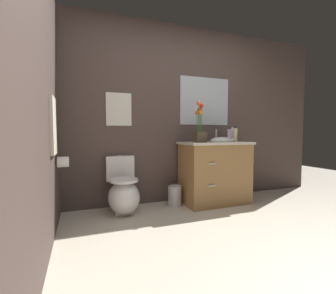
{
  "coord_description": "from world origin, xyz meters",
  "views": [
    {
      "loc": [
        -1.25,
        -1.47,
        0.99
      ],
      "look_at": [
        -0.21,
        1.32,
        0.8
      ],
      "focal_mm": 25.23,
      "sensor_mm": 36.0,
      "label": 1
    }
  ],
  "objects_px": {
    "trash_bin": "(175,196)",
    "wall_mirror": "(205,101)",
    "lotion_bottle": "(229,135)",
    "wall_poster": "(119,109)",
    "flower_vase": "(200,130)",
    "hand_wash_bottle": "(232,135)",
    "hanging_towel": "(53,126)",
    "vanity_cabinet": "(215,172)",
    "toilet": "(123,193)",
    "toilet_paper_roll": "(63,162)",
    "soap_bottle": "(235,135)"
  },
  "relations": [
    {
      "from": "vanity_cabinet",
      "to": "toilet_paper_roll",
      "type": "bearing_deg",
      "value": -174.96
    },
    {
      "from": "lotion_bottle",
      "to": "flower_vase",
      "type": "bearing_deg",
      "value": 175.45
    },
    {
      "from": "soap_bottle",
      "to": "vanity_cabinet",
      "type": "bearing_deg",
      "value": 172.99
    },
    {
      "from": "wall_mirror",
      "to": "wall_poster",
      "type": "bearing_deg",
      "value": 180.0
    },
    {
      "from": "trash_bin",
      "to": "hanging_towel",
      "type": "height_order",
      "value": "hanging_towel"
    },
    {
      "from": "toilet_paper_roll",
      "to": "toilet",
      "type": "bearing_deg",
      "value": 16.73
    },
    {
      "from": "wall_mirror",
      "to": "toilet_paper_roll",
      "type": "distance_m",
      "value": 2.13
    },
    {
      "from": "soap_bottle",
      "to": "hand_wash_bottle",
      "type": "xyz_separation_m",
      "value": [
        0.03,
        0.11,
        -0.0
      ]
    },
    {
      "from": "hand_wash_bottle",
      "to": "hanging_towel",
      "type": "relative_size",
      "value": 0.4
    },
    {
      "from": "vanity_cabinet",
      "to": "wall_mirror",
      "type": "relative_size",
      "value": 1.29
    },
    {
      "from": "hanging_towel",
      "to": "vanity_cabinet",
      "type": "bearing_deg",
      "value": 13.82
    },
    {
      "from": "toilet",
      "to": "wall_mirror",
      "type": "relative_size",
      "value": 0.86
    },
    {
      "from": "vanity_cabinet",
      "to": "hand_wash_bottle",
      "type": "relative_size",
      "value": 4.98
    },
    {
      "from": "wall_mirror",
      "to": "hanging_towel",
      "type": "distance_m",
      "value": 2.17
    },
    {
      "from": "hand_wash_bottle",
      "to": "wall_mirror",
      "type": "xyz_separation_m",
      "value": [
        -0.34,
        0.22,
        0.5
      ]
    },
    {
      "from": "toilet",
      "to": "trash_bin",
      "type": "distance_m",
      "value": 0.71
    },
    {
      "from": "flower_vase",
      "to": "hand_wash_bottle",
      "type": "distance_m",
      "value": 0.62
    },
    {
      "from": "wall_mirror",
      "to": "toilet_paper_roll",
      "type": "height_order",
      "value": "wall_mirror"
    },
    {
      "from": "vanity_cabinet",
      "to": "trash_bin",
      "type": "distance_m",
      "value": 0.66
    },
    {
      "from": "soap_bottle",
      "to": "hanging_towel",
      "type": "relative_size",
      "value": 0.42
    },
    {
      "from": "lotion_bottle",
      "to": "toilet_paper_roll",
      "type": "xyz_separation_m",
      "value": [
        -2.11,
        -0.09,
        -0.27
      ]
    },
    {
      "from": "lotion_bottle",
      "to": "soap_bottle",
      "type": "bearing_deg",
      "value": 17.59
    },
    {
      "from": "hand_wash_bottle",
      "to": "soap_bottle",
      "type": "bearing_deg",
      "value": -105.75
    },
    {
      "from": "soap_bottle",
      "to": "hanging_towel",
      "type": "height_order",
      "value": "hanging_towel"
    },
    {
      "from": "toilet_paper_roll",
      "to": "wall_poster",
      "type": "bearing_deg",
      "value": 35.37
    },
    {
      "from": "toilet_paper_roll",
      "to": "hand_wash_bottle",
      "type": "bearing_deg",
      "value": 6.12
    },
    {
      "from": "hanging_towel",
      "to": "toilet_paper_roll",
      "type": "bearing_deg",
      "value": 80.19
    },
    {
      "from": "hand_wash_bottle",
      "to": "wall_poster",
      "type": "relative_size",
      "value": 0.49
    },
    {
      "from": "vanity_cabinet",
      "to": "wall_poster",
      "type": "bearing_deg",
      "value": 167.02
    },
    {
      "from": "trash_bin",
      "to": "toilet",
      "type": "bearing_deg",
      "value": -177.27
    },
    {
      "from": "vanity_cabinet",
      "to": "lotion_bottle",
      "type": "xyz_separation_m",
      "value": [
        0.18,
        -0.08,
        0.51
      ]
    },
    {
      "from": "toilet_paper_roll",
      "to": "vanity_cabinet",
      "type": "bearing_deg",
      "value": 5.04
    },
    {
      "from": "toilet",
      "to": "vanity_cabinet",
      "type": "relative_size",
      "value": 0.67
    },
    {
      "from": "soap_bottle",
      "to": "toilet",
      "type": "bearing_deg",
      "value": 177.68
    },
    {
      "from": "wall_mirror",
      "to": "hanging_towel",
      "type": "height_order",
      "value": "wall_mirror"
    },
    {
      "from": "trash_bin",
      "to": "toilet_paper_roll",
      "type": "distance_m",
      "value": 1.47
    },
    {
      "from": "hanging_towel",
      "to": "toilet_paper_roll",
      "type": "relative_size",
      "value": 4.73
    },
    {
      "from": "trash_bin",
      "to": "wall_mirror",
      "type": "bearing_deg",
      "value": 22.12
    },
    {
      "from": "toilet",
      "to": "flower_vase",
      "type": "relative_size",
      "value": 1.28
    },
    {
      "from": "lotion_bottle",
      "to": "wall_poster",
      "type": "relative_size",
      "value": 0.48
    },
    {
      "from": "wall_poster",
      "to": "toilet_paper_roll",
      "type": "height_order",
      "value": "wall_poster"
    },
    {
      "from": "lotion_bottle",
      "to": "wall_mirror",
      "type": "relative_size",
      "value": 0.25
    },
    {
      "from": "lotion_bottle",
      "to": "wall_poster",
      "type": "distance_m",
      "value": 1.54
    },
    {
      "from": "toilet",
      "to": "trash_bin",
      "type": "xyz_separation_m",
      "value": [
        0.7,
        0.03,
        -0.11
      ]
    },
    {
      "from": "flower_vase",
      "to": "soap_bottle",
      "type": "xyz_separation_m",
      "value": [
        0.57,
        0.0,
        -0.06
      ]
    },
    {
      "from": "vanity_cabinet",
      "to": "lotion_bottle",
      "type": "relative_size",
      "value": 5.08
    },
    {
      "from": "wall_poster",
      "to": "wall_mirror",
      "type": "xyz_separation_m",
      "value": [
        1.27,
        0.0,
        0.16
      ]
    },
    {
      "from": "flower_vase",
      "to": "wall_mirror",
      "type": "relative_size",
      "value": 0.68
    },
    {
      "from": "lotion_bottle",
      "to": "trash_bin",
      "type": "distance_m",
      "value": 1.12
    },
    {
      "from": "soap_bottle",
      "to": "wall_poster",
      "type": "distance_m",
      "value": 1.65
    }
  ]
}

